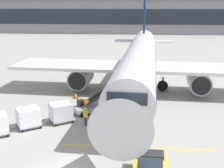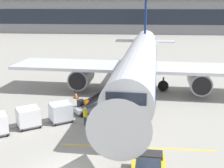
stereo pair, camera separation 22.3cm
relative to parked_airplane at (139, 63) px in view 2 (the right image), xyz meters
name	(u,v)px [view 2 (the right image)]	position (x,y,z in m)	size (l,w,h in m)	color
parked_airplane	(139,63)	(0.00, 0.00, 0.00)	(31.62, 41.95, 14.02)	silver
belt_loader	(93,104)	(-4.62, -7.59, -2.89)	(5.16, 4.09, 2.77)	#A3A8B2
baggage_cart_lead	(61,112)	(-7.25, -10.42, -2.72)	(2.70, 2.45, 1.91)	#515156
baggage_cart_second	(28,117)	(-9.80, -11.92, -2.72)	(2.70, 2.45, 1.91)	#515156
ground_crew_by_loader	(86,105)	(-5.18, -8.28, -2.72)	(0.43, 0.46, 1.74)	#333847
ground_crew_by_carts	(85,115)	(-4.79, -11.08, -2.72)	(0.43, 0.44, 1.74)	#333847
safety_cone_engine_keepout	(77,88)	(-7.85, -0.20, -3.33)	(0.71, 0.71, 0.79)	black
safety_cone_wingtip	(76,95)	(-7.35, -3.15, -3.41)	(0.57, 0.57, 0.65)	black
apron_guidance_line_lead_in	(141,94)	(0.31, -0.72, -3.72)	(0.20, 110.00, 0.01)	yellow
apron_guidance_line_stop_bar	(137,148)	(-0.04, -14.96, -3.72)	(12.00, 0.20, 0.01)	yellow
terminal_building	(151,16)	(3.94, 80.73, 2.46)	(138.16, 20.61, 12.47)	gray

